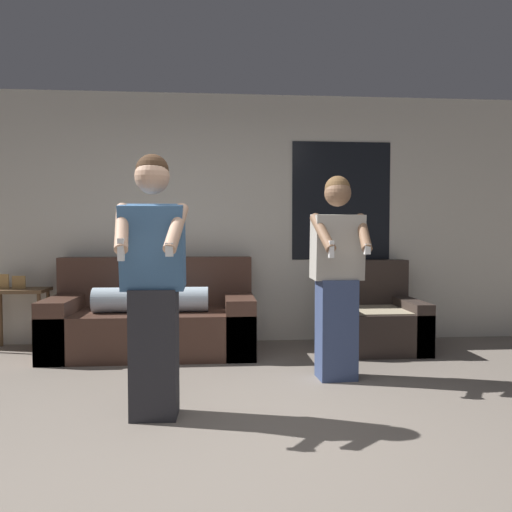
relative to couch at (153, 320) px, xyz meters
The scene contains 7 objects.
ground_plane 2.52m from the couch, 73.43° to the right, with size 14.00×14.00×0.00m, color slate.
wall_back 1.36m from the couch, 33.59° to the left, with size 6.79×0.07×2.70m.
couch is the anchor object (origin of this frame).
armchair 2.23m from the couch, ahead, with size 0.93×0.88×0.90m.
side_table 1.43m from the couch, 169.84° to the left, with size 0.57×0.35×0.77m.
person_left 1.90m from the couch, 82.72° to the right, with size 0.46×0.48×1.69m.
person_right 1.99m from the couch, 33.17° to the right, with size 0.47×0.48×1.65m.
Camera 1 is at (-0.08, -2.62, 1.18)m, focal length 35.00 mm.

